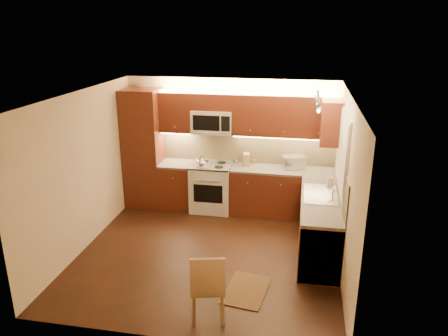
% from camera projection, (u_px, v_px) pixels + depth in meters
% --- Properties ---
extents(floor, '(4.00, 4.00, 0.01)m').
position_uv_depth(floor, '(208.00, 253.00, 6.86)').
color(floor, black).
rests_on(floor, ground).
extents(ceiling, '(4.00, 4.00, 0.01)m').
position_uv_depth(ceiling, '(206.00, 95.00, 6.06)').
color(ceiling, beige).
rests_on(ceiling, ground).
extents(wall_back, '(4.00, 0.01, 2.50)m').
position_uv_depth(wall_back, '(230.00, 144.00, 8.32)').
color(wall_back, '#C3B08F').
rests_on(wall_back, ground).
extents(wall_front, '(4.00, 0.01, 2.50)m').
position_uv_depth(wall_front, '(167.00, 243.00, 4.59)').
color(wall_front, '#C3B08F').
rests_on(wall_front, ground).
extents(wall_left, '(0.01, 4.00, 2.50)m').
position_uv_depth(wall_left, '(84.00, 171.00, 6.80)').
color(wall_left, '#C3B08F').
rests_on(wall_left, ground).
extents(wall_right, '(0.01, 4.00, 2.50)m').
position_uv_depth(wall_right, '(345.00, 188.00, 6.11)').
color(wall_right, '#C3B08F').
rests_on(wall_right, ground).
extents(pantry, '(0.70, 0.60, 2.30)m').
position_uv_depth(pantry, '(144.00, 149.00, 8.36)').
color(pantry, '#45180E').
rests_on(pantry, floor).
extents(base_cab_back_left, '(0.62, 0.60, 0.86)m').
position_uv_depth(base_cab_back_left, '(178.00, 186.00, 8.47)').
color(base_cab_back_left, '#45180E').
rests_on(base_cab_back_left, floor).
extents(counter_back_left, '(0.62, 0.60, 0.04)m').
position_uv_depth(counter_back_left, '(177.00, 164.00, 8.33)').
color(counter_back_left, '#3E3B38').
rests_on(counter_back_left, base_cab_back_left).
extents(base_cab_back_right, '(1.92, 0.60, 0.86)m').
position_uv_depth(base_cab_back_right, '(282.00, 193.00, 8.12)').
color(base_cab_back_right, '#45180E').
rests_on(base_cab_back_right, floor).
extents(counter_back_right, '(1.92, 0.60, 0.04)m').
position_uv_depth(counter_back_right, '(283.00, 170.00, 7.98)').
color(counter_back_right, '#3E3B38').
rests_on(counter_back_right, base_cab_back_right).
extents(base_cab_right, '(0.60, 2.00, 0.86)m').
position_uv_depth(base_cab_right, '(319.00, 226.00, 6.80)').
color(base_cab_right, '#45180E').
rests_on(base_cab_right, floor).
extents(counter_right, '(0.60, 2.00, 0.04)m').
position_uv_depth(counter_right, '(321.00, 200.00, 6.65)').
color(counter_right, '#3E3B38').
rests_on(counter_right, base_cab_right).
extents(dishwasher, '(0.58, 0.60, 0.84)m').
position_uv_depth(dishwasher, '(320.00, 248.00, 6.15)').
color(dishwasher, silver).
rests_on(dishwasher, floor).
extents(backsplash_back, '(3.30, 0.02, 0.60)m').
position_uv_depth(backsplash_back, '(248.00, 147.00, 8.26)').
color(backsplash_back, tan).
rests_on(backsplash_back, wall_back).
extents(backsplash_right, '(0.02, 2.00, 0.60)m').
position_uv_depth(backsplash_right, '(342.00, 181.00, 6.50)').
color(backsplash_right, tan).
rests_on(backsplash_right, wall_right).
extents(upper_cab_back_left, '(0.62, 0.35, 0.75)m').
position_uv_depth(upper_cab_back_left, '(177.00, 112.00, 8.13)').
color(upper_cab_back_left, '#45180E').
rests_on(upper_cab_back_left, wall_back).
extents(upper_cab_back_right, '(1.92, 0.35, 0.75)m').
position_uv_depth(upper_cab_back_right, '(285.00, 116.00, 7.78)').
color(upper_cab_back_right, '#45180E').
rests_on(upper_cab_back_right, wall_back).
extents(upper_cab_bridge, '(0.76, 0.35, 0.31)m').
position_uv_depth(upper_cab_bridge, '(213.00, 101.00, 7.94)').
color(upper_cab_bridge, '#45180E').
rests_on(upper_cab_bridge, wall_back).
extents(upper_cab_right_corner, '(0.35, 0.50, 0.75)m').
position_uv_depth(upper_cab_right_corner, '(331.00, 123.00, 7.24)').
color(upper_cab_right_corner, '#45180E').
rests_on(upper_cab_right_corner, wall_right).
extents(stove, '(0.76, 0.65, 0.92)m').
position_uv_depth(stove, '(212.00, 187.00, 8.32)').
color(stove, silver).
rests_on(stove, floor).
extents(microwave, '(0.76, 0.38, 0.44)m').
position_uv_depth(microwave, '(213.00, 121.00, 8.04)').
color(microwave, silver).
rests_on(microwave, wall_back).
extents(window_frame, '(0.03, 1.44, 1.24)m').
position_uv_depth(window_frame, '(343.00, 153.00, 6.51)').
color(window_frame, silver).
rests_on(window_frame, wall_right).
extents(window_blinds, '(0.02, 1.36, 1.16)m').
position_uv_depth(window_blinds, '(342.00, 153.00, 6.52)').
color(window_blinds, silver).
rests_on(window_blinds, wall_right).
extents(sink, '(0.52, 0.86, 0.15)m').
position_uv_depth(sink, '(321.00, 190.00, 6.76)').
color(sink, silver).
rests_on(sink, counter_right).
extents(faucet, '(0.20, 0.04, 0.30)m').
position_uv_depth(faucet, '(333.00, 187.00, 6.71)').
color(faucet, silver).
rests_on(faucet, counter_right).
extents(track_light_bar, '(0.04, 1.20, 0.03)m').
position_uv_depth(track_light_bar, '(318.00, 97.00, 6.17)').
color(track_light_bar, silver).
rests_on(track_light_bar, ceiling).
extents(kettle, '(0.25, 0.25, 0.22)m').
position_uv_depth(kettle, '(202.00, 162.00, 7.96)').
color(kettle, silver).
rests_on(kettle, stove).
extents(toaster_oven, '(0.47, 0.40, 0.24)m').
position_uv_depth(toaster_oven, '(293.00, 162.00, 7.99)').
color(toaster_oven, silver).
rests_on(toaster_oven, counter_back_right).
extents(knife_block, '(0.14, 0.19, 0.24)m').
position_uv_depth(knife_block, '(246.00, 159.00, 8.14)').
color(knife_block, olive).
rests_on(knife_block, counter_back_right).
extents(spice_jar_a, '(0.05, 0.05, 0.10)m').
position_uv_depth(spice_jar_a, '(237.00, 160.00, 8.33)').
color(spice_jar_a, silver).
rests_on(spice_jar_a, counter_back_right).
extents(spice_jar_b, '(0.06, 0.06, 0.09)m').
position_uv_depth(spice_jar_b, '(249.00, 161.00, 8.29)').
color(spice_jar_b, brown).
rests_on(spice_jar_b, counter_back_right).
extents(spice_jar_c, '(0.06, 0.06, 0.09)m').
position_uv_depth(spice_jar_c, '(237.00, 162.00, 8.26)').
color(spice_jar_c, silver).
rests_on(spice_jar_c, counter_back_right).
extents(spice_jar_d, '(0.05, 0.05, 0.10)m').
position_uv_depth(spice_jar_d, '(254.00, 162.00, 8.24)').
color(spice_jar_d, olive).
rests_on(spice_jar_d, counter_back_right).
extents(soap_bottle, '(0.12, 0.12, 0.20)m').
position_uv_depth(soap_bottle, '(330.00, 179.00, 7.20)').
color(soap_bottle, '#B6B6BB').
rests_on(soap_bottle, counter_right).
extents(rug, '(0.66, 0.88, 0.01)m').
position_uv_depth(rug, '(246.00, 290.00, 5.89)').
color(rug, black).
rests_on(rug, floor).
extents(dining_chair, '(0.49, 0.49, 0.93)m').
position_uv_depth(dining_chair, '(208.00, 284.00, 5.22)').
color(dining_chair, olive).
rests_on(dining_chair, floor).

